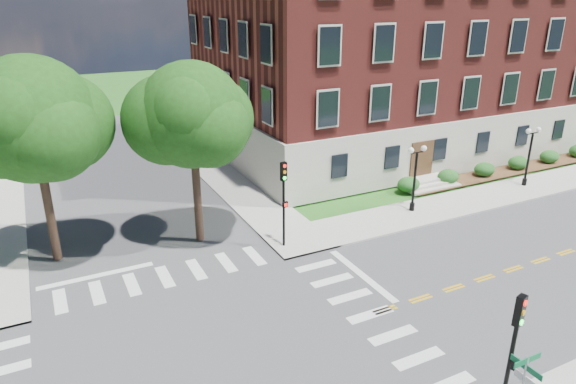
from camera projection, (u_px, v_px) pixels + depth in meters
name	position (u px, v px, depth m)	size (l,w,h in m)	color
ground	(212.00, 365.00, 19.32)	(160.00, 160.00, 0.00)	#255B19
road_ew	(212.00, 365.00, 19.32)	(90.00, 12.00, 0.01)	#3D3D3F
road_ns	(212.00, 365.00, 19.32)	(12.00, 90.00, 0.01)	#3D3D3F
sidewalk_ne	(341.00, 178.00, 38.53)	(34.00, 34.00, 0.12)	#9E9B93
crosswalk_east	(370.00, 315.00, 22.33)	(2.20, 10.20, 0.02)	silver
stop_bar_east	(362.00, 275.00, 25.50)	(0.40, 5.50, 0.00)	silver
main_building	(388.00, 51.00, 44.64)	(30.60, 22.40, 16.50)	#B5AFA0
shrub_row	(500.00, 174.00, 39.60)	(18.00, 2.00, 1.30)	#1C4D19
tree_c	(33.00, 120.00, 24.14)	(6.07, 6.07, 10.45)	black
tree_d	(192.00, 115.00, 26.36)	(5.55, 5.55, 9.89)	black
traffic_signal_se	(514.00, 346.00, 15.45)	(0.37, 0.43, 4.80)	black
traffic_signal_ne	(284.00, 194.00, 27.11)	(0.36, 0.41, 4.80)	black
twin_lamp_west	(415.00, 175.00, 31.88)	(1.36, 0.36, 4.23)	black
twin_lamp_east	(529.00, 153.00, 36.18)	(1.36, 0.36, 4.23)	black
street_sign_pole	(523.00, 383.00, 15.22)	(1.10, 1.10, 3.10)	gray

